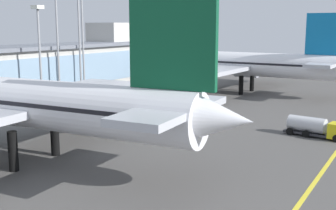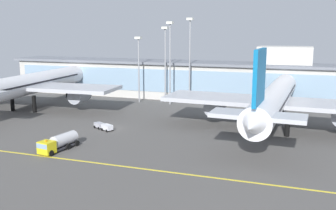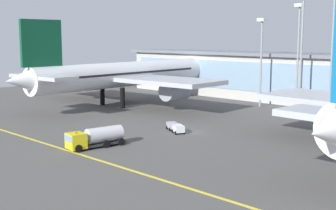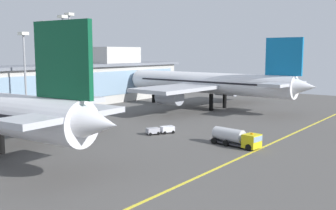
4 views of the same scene
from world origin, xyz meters
name	(u,v)px [view 2 (image 2 of 4)]	position (x,y,z in m)	size (l,w,h in m)	color
ground_plane	(113,129)	(0.00, 0.00, 0.00)	(180.00, 180.00, 0.00)	#514F4C
taxiway_centreline_stripe	(56,158)	(0.00, -22.00, 0.01)	(144.00, 0.50, 0.01)	yellow
terminal_building	(180,78)	(1.83, 44.69, 6.59)	(118.64, 14.00, 17.37)	beige
airliner_near_left	(30,84)	(-32.48, 12.35, 7.12)	(51.45, 61.07, 19.53)	black
airliner_near_right	(274,100)	(34.58, 10.15, 7.03)	(50.32, 61.41, 19.26)	black
fuel_tanker_truck	(58,143)	(-2.19, -18.12, 1.51)	(3.98, 9.29, 2.90)	black
baggage_tug_near	(104,126)	(-1.70, -1.52, 0.79)	(5.67, 3.99, 1.40)	black
apron_light_mast_west	(190,49)	(7.67, 35.88, 16.67)	(1.80, 1.80, 25.84)	gray
apron_light_mast_centre	(170,51)	(2.59, 32.33, 16.06)	(1.80, 1.80, 24.72)	gray
apron_light_mast_east	(139,59)	(-7.93, 33.11, 13.59)	(1.80, 1.80, 20.28)	gray
apron_light_mast_far_east	(165,53)	(-0.21, 35.91, 15.27)	(1.80, 1.80, 23.29)	gray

